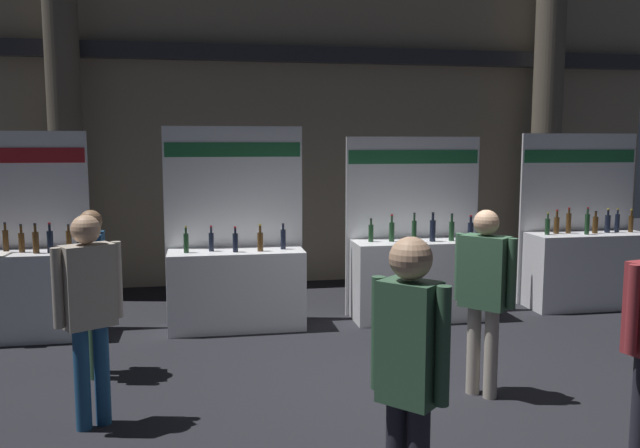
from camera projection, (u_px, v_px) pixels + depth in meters
name	position (u px, v px, depth m)	size (l,w,h in m)	color
ground_plane	(403.00, 385.00, 6.22)	(24.00, 24.00, 0.00)	black
hall_colonnade	(316.00, 80.00, 10.57)	(11.72, 1.01, 6.69)	gray
exhibitor_booth_0	(17.00, 286.00, 7.67)	(1.61, 0.70, 2.44)	white
exhibitor_booth_1	(236.00, 279.00, 8.11)	(1.74, 0.66, 2.50)	white
exhibitor_booth_2	(419.00, 272.00, 8.54)	(1.83, 0.66, 2.38)	white
exhibitor_booth_3	(586.00, 263.00, 9.15)	(1.75, 0.66, 2.43)	white
visitor_0	(89.00, 302.00, 5.19)	(0.49, 0.38, 1.74)	navy
visitor_1	(93.00, 279.00, 6.36)	(0.23, 0.53, 1.65)	#33563D
visitor_2	(409.00, 369.00, 3.60)	(0.37, 0.38, 1.80)	#23232D
visitor_3	(484.00, 286.00, 5.85)	(0.44, 0.46, 1.71)	#ADA393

